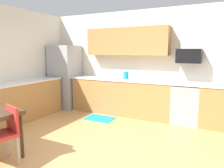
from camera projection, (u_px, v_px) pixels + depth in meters
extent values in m
plane|color=tan|center=(85.00, 151.00, 3.58)|extent=(12.00, 12.00, 0.00)
cube|color=silver|center=(140.00, 63.00, 5.71)|extent=(5.80, 0.10, 2.70)
cube|color=#AD7A42|center=(121.00, 97.00, 5.71)|extent=(2.71, 0.60, 0.90)
cube|color=#AD7A42|center=(221.00, 107.00, 4.65)|extent=(0.84, 0.60, 0.90)
cube|color=#AD7A42|center=(24.00, 101.00, 5.25)|extent=(0.60, 2.00, 0.90)
cube|color=silver|center=(135.00, 80.00, 5.47)|extent=(4.80, 0.64, 0.04)
cube|color=silver|center=(23.00, 82.00, 5.18)|extent=(0.64, 2.00, 0.04)
cube|color=#AD7A42|center=(127.00, 41.00, 5.57)|extent=(2.20, 0.34, 0.70)
cube|color=#9EA0A5|center=(65.00, 77.00, 6.37)|extent=(0.76, 0.70, 1.81)
cube|color=#999BA0|center=(186.00, 104.00, 4.97)|extent=(0.60, 0.60, 0.88)
cube|color=black|center=(187.00, 85.00, 4.91)|extent=(0.60, 0.60, 0.03)
cube|color=black|center=(189.00, 56.00, 4.90)|extent=(0.54, 0.36, 0.32)
cube|color=#A5A8AD|center=(113.00, 80.00, 5.76)|extent=(0.48, 0.40, 0.14)
cylinder|color=#B2B5BA|center=(116.00, 74.00, 5.89)|extent=(0.02, 0.02, 0.24)
cylinder|color=#422D1E|center=(22.00, 136.00, 3.33)|extent=(0.05, 0.05, 0.70)
cube|color=red|center=(0.00, 135.00, 3.10)|extent=(0.50, 0.50, 0.05)
cube|color=red|center=(12.00, 119.00, 3.20)|extent=(0.37, 0.15, 0.40)
cylinder|color=#B2B2B7|center=(9.00, 144.00, 3.37)|extent=(0.03, 0.03, 0.42)
cylinder|color=#B2B2B7|center=(18.00, 151.00, 3.14)|extent=(0.03, 0.03, 0.42)
cube|color=#198CBF|center=(100.00, 118.00, 5.33)|extent=(0.70, 0.50, 0.01)
cylinder|color=#198CBF|center=(126.00, 76.00, 5.62)|extent=(0.14, 0.14, 0.20)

